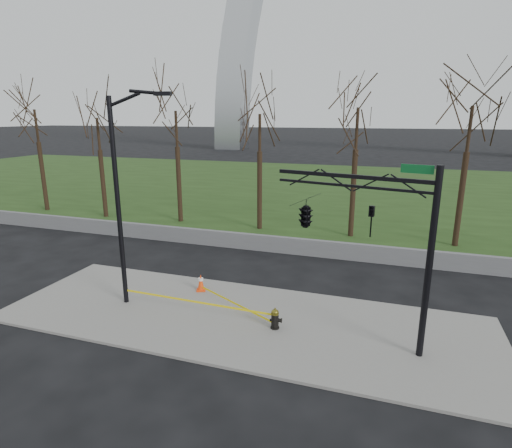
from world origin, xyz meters
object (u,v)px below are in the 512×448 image
(traffic_cone, at_px, (201,282))
(traffic_signal_mast, at_px, (327,216))
(fire_hydrant, at_px, (275,319))
(street_light, at_px, (122,189))

(traffic_cone, xyz_separation_m, traffic_signal_mast, (5.44, -1.56, 3.69))
(fire_hydrant, height_order, traffic_signal_mast, traffic_signal_mast)
(fire_hydrant, relative_size, traffic_cone, 1.06)
(fire_hydrant, relative_size, street_light, 0.09)
(traffic_cone, relative_size, traffic_signal_mast, 0.12)
(fire_hydrant, xyz_separation_m, street_light, (-6.02, 0.21, 4.24))
(street_light, bearing_deg, fire_hydrant, -11.77)
(street_light, xyz_separation_m, traffic_signal_mast, (7.58, 0.34, -0.55))
(traffic_cone, distance_m, traffic_signal_mast, 6.75)
(fire_hydrant, height_order, traffic_cone, fire_hydrant)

